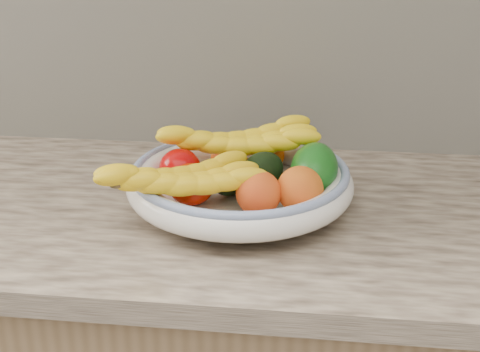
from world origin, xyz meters
name	(u,v)px	position (x,y,z in m)	size (l,w,h in m)	color
fruit_bowl	(240,182)	(0.00, 1.66, 0.95)	(0.39, 0.39, 0.08)	white
clementine_back_left	(223,157)	(-0.04, 1.76, 0.95)	(0.05, 0.05, 0.04)	#EA4B04
clementine_back_right	(270,156)	(0.04, 1.78, 0.95)	(0.06, 0.06, 0.05)	#EB5A04
clementine_back_mid	(237,168)	(-0.01, 1.71, 0.95)	(0.06, 0.06, 0.05)	orange
tomato_left	(180,167)	(-0.11, 1.68, 0.96)	(0.07, 0.07, 0.07)	#B20405
tomato_near_left	(191,184)	(-0.08, 1.61, 0.96)	(0.08, 0.08, 0.07)	#BC1300
avocado_center	(229,176)	(-0.02, 1.65, 0.96)	(0.06, 0.09, 0.06)	black
avocado_right	(262,171)	(0.04, 1.68, 0.96)	(0.06, 0.09, 0.06)	black
green_mango	(314,169)	(0.13, 1.67, 0.98)	(0.08, 0.12, 0.09)	#0E4B0E
peach_front	(259,193)	(0.04, 1.58, 0.97)	(0.07, 0.07, 0.07)	orange
peach_right	(300,189)	(0.10, 1.60, 0.97)	(0.08, 0.08, 0.08)	orange
banana_bunch_back	(237,146)	(-0.01, 1.74, 0.99)	(0.30, 0.11, 0.09)	yellow
banana_bunch_front	(180,184)	(-0.08, 1.56, 0.98)	(0.28, 0.11, 0.08)	yellow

